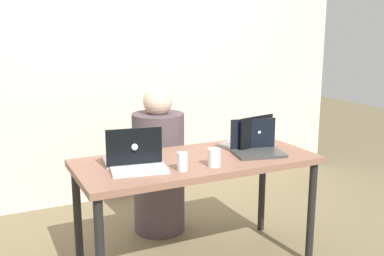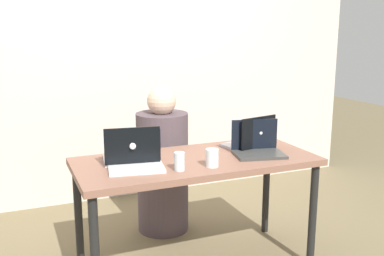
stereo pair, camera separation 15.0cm
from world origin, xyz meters
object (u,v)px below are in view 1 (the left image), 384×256
laptop_back_right (248,140)px  laptop_front_left (138,161)px  person_at_center (159,168)px  laptop_back_left (132,155)px  water_glass_left (182,163)px  water_glass_center (214,159)px  laptop_front_right (257,146)px

laptop_back_right → laptop_front_left: laptop_back_right is taller
person_at_center → laptop_back_left: (-0.39, -0.56, 0.29)m
laptop_front_left → laptop_back_left: 0.11m
water_glass_left → water_glass_center: bearing=-1.1°
water_glass_left → laptop_back_left: bearing=129.5°
laptop_back_left → water_glass_left: size_ratio=3.34×
laptop_back_left → water_glass_left: 0.33m
water_glass_center → water_glass_left: (-0.20, 0.00, 0.00)m
person_at_center → water_glass_center: size_ratio=10.58×
laptop_back_left → water_glass_left: laptop_back_left is taller
laptop_front_right → water_glass_center: size_ratio=3.31×
laptop_front_right → laptop_back_left: bearing=-177.0°
laptop_back_right → laptop_back_left: laptop_back_left is taller
laptop_front_left → laptop_back_left: bearing=97.9°
laptop_front_right → laptop_front_left: 0.80m
laptop_front_right → water_glass_left: laptop_front_right is taller
person_at_center → laptop_front_left: 0.82m
person_at_center → laptop_front_right: 0.85m
laptop_back_left → water_glass_center: (0.41, -0.26, -0.00)m
laptop_front_left → laptop_back_left: size_ratio=0.97×
laptop_back_left → water_glass_left: (0.21, -0.26, -0.00)m
person_at_center → laptop_back_right: 0.75m
laptop_front_left → person_at_center: bearing=70.0°
laptop_front_right → laptop_back_left: 0.80m
person_at_center → water_glass_left: (-0.17, -0.81, 0.29)m
laptop_back_right → water_glass_center: (-0.42, -0.29, -0.00)m
laptop_back_right → water_glass_center: laptop_back_right is taller
laptop_back_left → person_at_center: bearing=-116.0°
laptop_front_left → water_glass_center: laptop_front_left is taller
person_at_center → water_glass_center: 0.86m
laptop_back_right → laptop_back_left: bearing=-10.9°
person_at_center → laptop_back_right: bearing=115.9°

